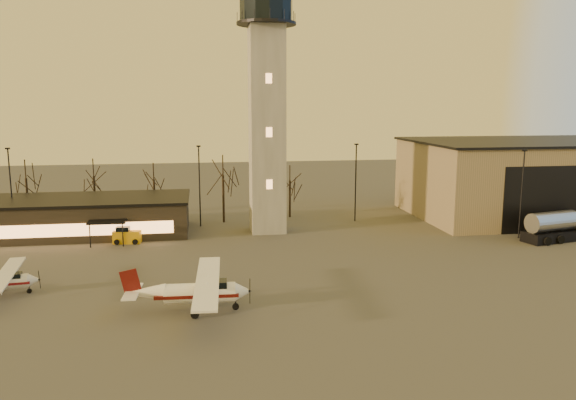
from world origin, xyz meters
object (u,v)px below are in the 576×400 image
at_px(control_tower, 267,94).
at_px(cessna_rear, 3,284).
at_px(cessna_front, 202,296).
at_px(fuel_truck, 560,229).
at_px(terminal, 80,216).
at_px(service_cart, 127,236).
at_px(hangar, 526,178).

xyz_separation_m(control_tower, cessna_rear, (-23.80, -19.42, -15.41)).
bearing_deg(cessna_front, fuel_truck, 24.32).
relative_size(terminal, cessna_front, 2.02).
distance_m(cessna_rear, fuel_truck, 56.65).
xyz_separation_m(cessna_rear, service_cart, (7.72, 16.18, -0.20)).
bearing_deg(cessna_rear, terminal, 78.83).
distance_m(cessna_front, service_cart, 23.59).
bearing_deg(cessna_front, cessna_rear, 162.07).
bearing_deg(cessna_rear, cessna_front, -27.01).
height_order(terminal, service_cart, terminal).
relative_size(control_tower, hangar, 1.07).
relative_size(terminal, fuel_truck, 2.70).
bearing_deg(terminal, control_tower, -5.15).
relative_size(cessna_rear, service_cart, 3.13).
bearing_deg(control_tower, hangar, 6.31).
bearing_deg(hangar, terminal, -178.03).
height_order(terminal, fuel_truck, terminal).
relative_size(hangar, cessna_rear, 3.14).
bearing_deg(cessna_front, control_tower, 75.29).
height_order(cessna_rear, service_cart, cessna_rear).
xyz_separation_m(hangar, terminal, (-57.99, -2.00, -3.00)).
bearing_deg(terminal, service_cart, -41.44).
xyz_separation_m(hangar, service_cart, (-52.08, -7.22, -4.44)).
height_order(cessna_rear, fuel_truck, fuel_truck).
distance_m(hangar, cessna_front, 53.03).
bearing_deg(terminal, fuel_truck, -12.09).
xyz_separation_m(control_tower, cessna_front, (-7.98, -25.39, -15.14)).
relative_size(control_tower, service_cart, 10.48).
bearing_deg(hangar, service_cart, -172.11).
relative_size(cessna_front, service_cart, 4.04).
bearing_deg(terminal, hangar, 1.97).
height_order(control_tower, cessna_rear, control_tower).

